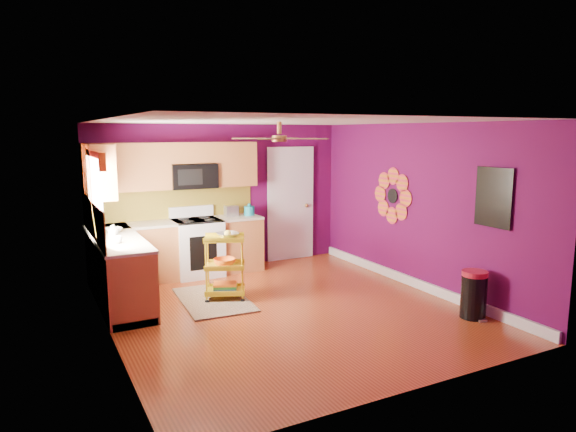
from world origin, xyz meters
TOP-DOWN VIEW (x-y plane):
  - ground at (0.00, 0.00)m, footprint 5.00×5.00m
  - room_envelope at (0.03, 0.00)m, footprint 4.54×5.04m
  - lower_cabinets at (-1.35, 1.82)m, footprint 2.81×2.31m
  - electric_range at (-0.55, 2.17)m, footprint 0.76×0.66m
  - upper_cabinetry at (-1.24, 2.17)m, footprint 2.80×2.30m
  - left_window at (-2.22, 1.05)m, footprint 0.08×1.35m
  - panel_door at (1.35, 2.47)m, footprint 0.95×0.11m
  - right_wall_art at (2.23, -0.34)m, footprint 0.04×2.74m
  - ceiling_fan at (0.00, 0.20)m, footprint 1.01×1.01m
  - shag_rug at (-0.76, 0.80)m, footprint 0.97×1.50m
  - rolling_cart at (-0.58, 0.77)m, footprint 0.67×0.59m
  - trash_can at (1.99, -1.39)m, footprint 0.38×0.39m
  - teal_kettle at (0.40, 2.19)m, footprint 0.18×0.18m
  - toaster at (0.10, 2.26)m, footprint 0.22×0.15m
  - soap_bottle_a at (-2.03, 1.20)m, footprint 0.08×0.08m
  - soap_bottle_b at (-1.97, 1.44)m, footprint 0.12×0.12m
  - counter_dish at (-1.93, 1.69)m, footprint 0.25×0.25m
  - counter_cup at (-2.00, 0.89)m, footprint 0.12×0.12m

SIDE VIEW (x-z plane):
  - ground at x=0.00m, z-range 0.00..0.00m
  - shag_rug at x=-0.76m, z-range 0.00..0.02m
  - trash_can at x=1.99m, z-range 0.00..0.62m
  - lower_cabinets at x=-1.35m, z-range -0.04..0.90m
  - electric_range at x=-0.55m, z-range -0.08..1.05m
  - rolling_cart at x=-0.58m, z-range 0.01..1.02m
  - counter_dish at x=-1.93m, z-range 0.94..1.00m
  - counter_cup at x=-2.00m, z-range 0.94..1.03m
  - soap_bottle_b at x=-1.97m, z-range 0.94..1.10m
  - teal_kettle at x=0.40m, z-range 0.92..1.13m
  - panel_door at x=1.35m, z-range -0.05..2.10m
  - toaster at x=0.10m, z-range 0.94..1.12m
  - soap_bottle_a at x=-2.03m, z-range 0.94..1.12m
  - right_wall_art at x=2.23m, z-range 0.92..1.96m
  - room_envelope at x=0.03m, z-range 0.37..2.89m
  - left_window at x=-2.22m, z-range 1.20..2.28m
  - upper_cabinetry at x=-1.24m, z-range 1.17..2.43m
  - ceiling_fan at x=0.00m, z-range 2.16..2.42m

